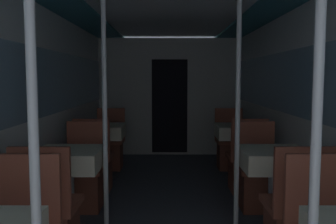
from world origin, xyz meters
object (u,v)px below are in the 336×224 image
object	(u,v)px
dining_table_left_1	(67,163)
support_pole_left_1	(103,117)
chair_right_far_1	(256,182)
chair_right_far_2	(229,150)
chair_left_near_2	(93,169)
chair_left_far_1	(83,182)
dining_table_left_2	(101,134)
chair_left_far_2	(108,150)
support_pole_right_1	(236,117)
support_pole_right_0	(314,160)
dining_table_right_1	(272,163)
dining_table_right_2	(236,134)
support_pole_left_0	(33,160)
chair_right_near_2	(244,169)

from	to	relation	value
dining_table_left_1	support_pole_left_1	world-z (taller)	support_pole_left_1
chair_right_far_1	chair_right_far_2	xyz separation A→B (m)	(0.00, 1.77, 0.00)
chair_left_near_2	dining_table_left_1	bearing A→B (deg)	-90.00
chair_left_far_1	dining_table_left_2	world-z (taller)	chair_left_far_1
chair_left_far_2	chair_right_far_1	bearing A→B (deg)	136.35
dining_table_left_1	support_pole_right_1	world-z (taller)	support_pole_right_1
chair_left_far_2	chair_right_far_1	world-z (taller)	same
support_pole_left_1	support_pole_right_0	size ratio (longest dim) A/B	1.00
dining_table_right_1	chair_left_near_2	bearing A→B (deg)	147.55
dining_table_left_2	chair_right_far_2	xyz separation A→B (m)	(1.85, 0.59, -0.34)
chair_right_far_2	dining_table_right_1	bearing A→B (deg)	90.00
dining_table_right_1	support_pole_right_1	distance (m)	0.53
dining_table_right_1	dining_table_right_2	size ratio (longest dim) A/B	1.00
dining_table_right_2	chair_right_far_2	size ratio (longest dim) A/B	0.82
chair_right_far_1	chair_left_far_2	bearing A→B (deg)	-43.65
support_pole_left_1	support_pole_right_1	bearing A→B (deg)	0.00
chair_left_far_2	dining_table_right_2	size ratio (longest dim) A/B	1.22
chair_left_near_2	chair_left_far_2	bearing A→B (deg)	90.00
chair_right_far_2	dining_table_left_2	bearing A→B (deg)	17.65
dining_table_left_1	chair_right_far_2	distance (m)	3.01
chair_left_far_2	dining_table_right_2	bearing A→B (deg)	162.35
support_pole_right_0	support_pole_left_0	bearing A→B (deg)	180.00
dining_table_right_1	dining_table_right_2	world-z (taller)	same
support_pole_left_0	support_pole_right_1	world-z (taller)	same
chair_left_far_2	support_pole_right_0	world-z (taller)	support_pole_right_0
dining_table_left_2	support_pole_right_0	xyz separation A→B (m)	(1.52, -3.53, 0.42)
dining_table_left_2	chair_right_far_2	size ratio (longest dim) A/B	0.82
support_pole_right_1	chair_right_near_2	xyz separation A→B (m)	(0.33, 1.18, -0.76)
support_pole_left_0	dining_table_left_1	xyz separation A→B (m)	(-0.33, 1.77, -0.42)
dining_table_left_1	chair_right_far_2	xyz separation A→B (m)	(1.85, 2.35, -0.34)
support_pole_left_0	chair_left_far_1	world-z (taller)	support_pole_left_0
support_pole_left_0	chair_left_far_2	world-z (taller)	support_pole_left_0
support_pole_left_1	dining_table_right_1	bearing A→B (deg)	0.00
chair_left_near_2	chair_right_far_2	size ratio (longest dim) A/B	1.00
support_pole_left_0	dining_table_left_2	size ratio (longest dim) A/B	2.80
chair_right_far_1	chair_left_far_1	bearing A→B (deg)	0.00
chair_left_far_2	dining_table_right_2	distance (m)	1.97
support_pole_right_1	dining_table_right_2	world-z (taller)	support_pole_right_1
dining_table_left_2	chair_left_far_2	world-z (taller)	chair_left_far_2
support_pole_right_0	support_pole_right_1	distance (m)	1.77
dining_table_right_2	dining_table_left_2	bearing A→B (deg)	180.00
support_pole_left_0	chair_right_far_1	world-z (taller)	support_pole_left_0
chair_right_far_1	support_pole_left_1	bearing A→B (deg)	21.20
dining_table_right_2	chair_right_far_1	bearing A→B (deg)	-90.00
support_pole_left_0	dining_table_right_2	distance (m)	3.87
support_pole_left_0	chair_left_far_2	distance (m)	4.20
dining_table_left_1	chair_left_far_2	size ratio (longest dim) A/B	0.82
chair_left_far_1	support_pole_left_1	size ratio (longest dim) A/B	0.44
support_pole_left_1	chair_right_far_2	distance (m)	2.90
support_pole_left_1	support_pole_right_1	xyz separation A→B (m)	(1.18, 0.00, 0.00)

